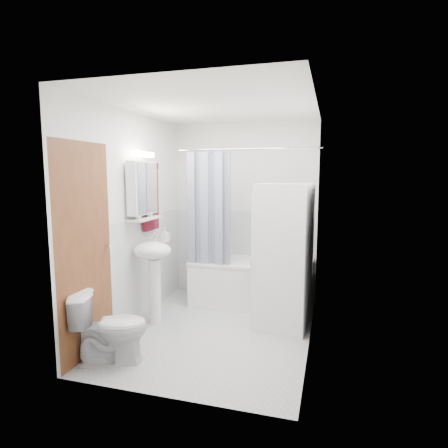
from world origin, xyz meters
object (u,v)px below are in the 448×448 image
(bathtub, at_px, (252,281))
(sink, at_px, (153,263))
(washer_dryer, at_px, (283,256))
(toilet, at_px, (111,328))

(bathtub, xyz_separation_m, sink, (-0.95, -0.90, 0.38))
(washer_dryer, height_order, toilet, washer_dryer)
(sink, distance_m, washer_dryer, 1.47)
(sink, xyz_separation_m, toilet, (0.03, -0.94, -0.38))
(washer_dryer, bearing_deg, sink, -161.72)
(sink, height_order, washer_dryer, washer_dryer)
(sink, relative_size, toilet, 1.58)
(washer_dryer, bearing_deg, toilet, -132.26)
(bathtub, bearing_deg, washer_dryer, -51.15)
(sink, height_order, toilet, sink)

